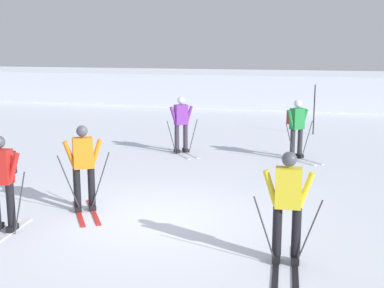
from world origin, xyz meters
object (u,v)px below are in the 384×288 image
(trail_marker_pole, at_px, (314,110))
(skier_yellow, at_px, (288,205))
(skier_purple, at_px, (181,122))
(skier_red, at_px, (2,178))
(skier_orange, at_px, (84,166))
(skier_green, at_px, (296,126))

(trail_marker_pole, bearing_deg, skier_yellow, -89.75)
(skier_yellow, height_order, skier_purple, same)
(skier_red, distance_m, skier_orange, 1.61)
(skier_yellow, relative_size, skier_purple, 1.00)
(skier_purple, xyz_separation_m, skier_orange, (-0.24, -5.80, -0.04))
(skier_purple, xyz_separation_m, trail_marker_pole, (3.76, 4.42, -0.05))
(trail_marker_pole, bearing_deg, skier_green, -94.42)
(skier_yellow, relative_size, trail_marker_pole, 0.94)
(skier_green, distance_m, skier_orange, 6.93)
(skier_red, xyz_separation_m, skier_orange, (0.85, 1.37, -0.04))
(skier_yellow, xyz_separation_m, skier_green, (-0.39, 7.30, 0.04))
(skier_purple, height_order, skier_orange, same)
(skier_purple, relative_size, skier_red, 1.00)
(trail_marker_pole, bearing_deg, skier_red, -112.66)
(skier_purple, distance_m, trail_marker_pole, 5.80)
(skier_red, bearing_deg, skier_orange, 58.23)
(skier_purple, bearing_deg, skier_green, 1.44)
(skier_purple, height_order, trail_marker_pole, trail_marker_pole)
(skier_yellow, bearing_deg, skier_green, 93.02)
(skier_yellow, relative_size, skier_green, 1.00)
(skier_purple, bearing_deg, skier_red, -98.58)
(skier_purple, distance_m, skier_green, 3.42)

